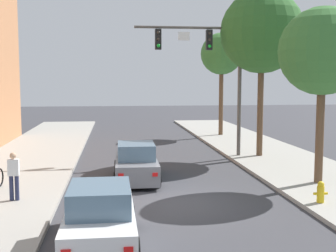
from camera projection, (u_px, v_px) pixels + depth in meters
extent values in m
plane|color=#38383D|center=(177.00, 203.00, 15.26)|extent=(120.00, 120.00, 0.00)
cylinder|color=#514C47|center=(239.00, 86.00, 23.75)|extent=(0.20, 0.20, 7.50)
cylinder|color=#514C47|center=(188.00, 28.00, 23.10)|extent=(5.62, 0.14, 0.14)
cube|color=black|center=(209.00, 40.00, 23.30)|extent=(0.32, 0.28, 1.05)
sphere|color=#2D2823|center=(210.00, 33.00, 23.12)|extent=(0.18, 0.18, 0.18)
sphere|color=#2D2823|center=(210.00, 40.00, 23.15)|extent=(0.18, 0.18, 0.18)
sphere|color=green|center=(210.00, 46.00, 23.19)|extent=(0.18, 0.18, 0.18)
cube|color=black|center=(158.00, 39.00, 22.98)|extent=(0.32, 0.28, 1.05)
sphere|color=#2D2823|center=(158.00, 33.00, 22.79)|extent=(0.18, 0.18, 0.18)
sphere|color=#2D2823|center=(158.00, 39.00, 22.83)|extent=(0.18, 0.18, 0.18)
sphere|color=green|center=(158.00, 46.00, 22.86)|extent=(0.18, 0.18, 0.18)
cube|color=white|center=(184.00, 36.00, 23.10)|extent=(0.60, 0.03, 0.44)
cube|color=slate|center=(136.00, 167.00, 18.63)|extent=(1.76, 4.22, 0.80)
cube|color=slate|center=(136.00, 151.00, 18.41)|extent=(1.53, 2.02, 0.64)
cylinder|color=black|center=(117.00, 167.00, 19.86)|extent=(0.23, 0.64, 0.64)
cylinder|color=black|center=(153.00, 167.00, 20.03)|extent=(0.23, 0.64, 0.64)
cylinder|color=black|center=(117.00, 180.00, 17.28)|extent=(0.23, 0.64, 0.64)
cylinder|color=black|center=(158.00, 179.00, 17.45)|extent=(0.23, 0.64, 0.64)
cube|color=red|center=(121.00, 175.00, 16.45)|extent=(0.20, 0.04, 0.14)
cube|color=red|center=(155.00, 175.00, 16.59)|extent=(0.20, 0.04, 0.14)
cube|color=silver|center=(100.00, 224.00, 11.20)|extent=(1.70, 4.20, 0.80)
cube|color=slate|center=(100.00, 198.00, 10.98)|extent=(1.50, 2.00, 0.64)
cylinder|color=black|center=(73.00, 219.00, 12.41)|extent=(0.22, 0.64, 0.64)
cylinder|color=black|center=(130.00, 217.00, 12.61)|extent=(0.22, 0.64, 0.64)
cylinder|color=black|center=(135.00, 252.00, 10.04)|extent=(0.22, 0.64, 0.64)
cube|color=red|center=(128.00, 250.00, 9.17)|extent=(0.20, 0.04, 0.14)
cylinder|color=#232847|center=(11.00, 188.00, 14.95)|extent=(0.14, 0.14, 0.85)
cylinder|color=#232847|center=(17.00, 188.00, 14.97)|extent=(0.14, 0.14, 0.85)
cube|color=silver|center=(13.00, 167.00, 14.89)|extent=(0.36, 0.22, 0.56)
sphere|color=tan|center=(13.00, 156.00, 14.85)|extent=(0.22, 0.22, 0.22)
cylinder|color=gold|center=(321.00, 194.00, 14.70)|extent=(0.24, 0.24, 0.55)
sphere|color=gold|center=(321.00, 184.00, 14.66)|extent=(0.22, 0.22, 0.22)
cylinder|color=gold|center=(315.00, 194.00, 14.67)|extent=(0.12, 0.09, 0.09)
cylinder|color=gold|center=(326.00, 193.00, 14.71)|extent=(0.12, 0.09, 0.09)
cylinder|color=brown|center=(320.00, 134.00, 17.47)|extent=(0.32, 0.32, 3.89)
sphere|color=#387033|center=(323.00, 51.00, 17.14)|extent=(3.43, 3.43, 3.43)
cylinder|color=brown|center=(260.00, 110.00, 23.82)|extent=(0.32, 0.32, 4.97)
sphere|color=#2D6028|center=(262.00, 32.00, 23.40)|extent=(4.39, 4.39, 4.39)
cylinder|color=brown|center=(221.00, 102.00, 33.15)|extent=(0.32, 0.32, 4.88)
sphere|color=#387033|center=(222.00, 54.00, 32.79)|extent=(3.10, 3.10, 3.10)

